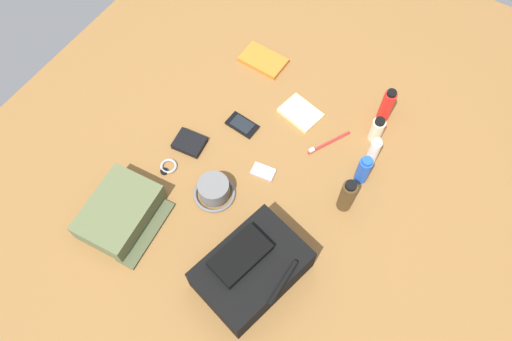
{
  "coord_description": "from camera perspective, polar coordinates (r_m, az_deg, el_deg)",
  "views": [
    {
      "loc": [
        0.68,
        0.44,
        1.58
      ],
      "look_at": [
        0.0,
        0.0,
        0.04
      ],
      "focal_mm": 34.33,
      "sensor_mm": 36.0,
      "label": 1
    }
  ],
  "objects": [
    {
      "name": "ground_plane",
      "position": [
        1.79,
        0.0,
        -0.77
      ],
      "size": [
        2.64,
        2.02,
        0.02
      ],
      "primitive_type": "cube",
      "color": "brown",
      "rests_on": "ground"
    },
    {
      "name": "toothbrush",
      "position": [
        1.86,
        8.24,
        3.12
      ],
      "size": [
        0.17,
        0.09,
        0.02
      ],
      "color": "red",
      "rests_on": "ground_plane"
    },
    {
      "name": "notepad",
      "position": [
        1.92,
        5.21,
        6.7
      ],
      "size": [
        0.14,
        0.17,
        0.02
      ],
      "primitive_type": "cube",
      "rotation": [
        0.0,
        0.0,
        -0.21
      ],
      "color": "beige",
      "rests_on": "ground_plane"
    },
    {
      "name": "paperback_novel",
      "position": [
        2.07,
        0.83,
        12.7
      ],
      "size": [
        0.12,
        0.18,
        0.02
      ],
      "color": "orange",
      "rests_on": "ground_plane"
    },
    {
      "name": "wallet",
      "position": [
        1.85,
        -7.75,
        3.21
      ],
      "size": [
        0.1,
        0.12,
        0.02
      ],
      "primitive_type": "cube",
      "rotation": [
        0.0,
        0.0,
        0.13
      ],
      "color": "black",
      "rests_on": "ground_plane"
    },
    {
      "name": "deodorant_spray",
      "position": [
        1.76,
        12.42,
        0.08
      ],
      "size": [
        0.05,
        0.05,
        0.13
      ],
      "color": "blue",
      "rests_on": "ground_plane"
    },
    {
      "name": "backpack",
      "position": [
        1.58,
        -0.56,
        -11.43
      ],
      "size": [
        0.38,
        0.31,
        0.16
      ],
      "color": "black",
      "rests_on": "ground_plane"
    },
    {
      "name": "wristwatch",
      "position": [
        1.82,
        -10.22,
        0.43
      ],
      "size": [
        0.07,
        0.06,
        0.01
      ],
      "color": "#99999E",
      "rests_on": "ground_plane"
    },
    {
      "name": "lotion_bottle",
      "position": [
        1.87,
        13.9,
        4.66
      ],
      "size": [
        0.05,
        0.05,
        0.12
      ],
      "color": "beige",
      "rests_on": "ground_plane"
    },
    {
      "name": "bucket_hat",
      "position": [
        1.72,
        -4.92,
        -2.27
      ],
      "size": [
        0.15,
        0.15,
        0.08
      ],
      "color": "slate",
      "rests_on": "ground_plane"
    },
    {
      "name": "sunscreen_spray",
      "position": [
        1.91,
        15.0,
        7.34
      ],
      "size": [
        0.05,
        0.05,
        0.16
      ],
      "color": "red",
      "rests_on": "ground_plane"
    },
    {
      "name": "toiletry_pouch",
      "position": [
        1.73,
        -15.51,
        -4.76
      ],
      "size": [
        0.29,
        0.27,
        0.09
      ],
      "color": "#56603D",
      "rests_on": "ground_plane"
    },
    {
      "name": "toothpaste_tube",
      "position": [
        1.79,
        13.47,
        2.04
      ],
      "size": [
        0.04,
        0.04,
        0.16
      ],
      "color": "white",
      "rests_on": "ground_plane"
    },
    {
      "name": "media_player",
      "position": [
        1.78,
        0.84,
        -0.13
      ],
      "size": [
        0.06,
        0.09,
        0.01
      ],
      "color": "#B7B7BC",
      "rests_on": "ground_plane"
    },
    {
      "name": "cell_phone",
      "position": [
        1.88,
        -1.62,
        5.32
      ],
      "size": [
        0.07,
        0.12,
        0.01
      ],
      "color": "black",
      "rests_on": "ground_plane"
    },
    {
      "name": "cologne_bottle",
      "position": [
        1.68,
        10.56,
        -2.9
      ],
      "size": [
        0.05,
        0.05,
        0.17
      ],
      "color": "#473319",
      "rests_on": "ground_plane"
    }
  ]
}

